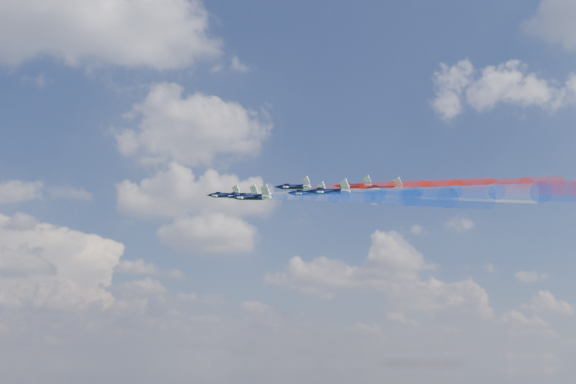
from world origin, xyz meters
name	(u,v)px	position (x,y,z in m)	size (l,w,h in m)	color
jet_lead	(224,195)	(-21.01, 7.12, 139.07)	(9.40, 11.75, 3.13)	black
trail_lead	(316,196)	(-4.34, -14.85, 134.92)	(3.92, 45.39, 3.92)	silver
jet_inner_left	(241,196)	(-19.95, -7.50, 135.53)	(9.40, 11.75, 3.13)	black
trail_inner_left	(345,196)	(-3.28, -29.47, 131.39)	(3.92, 45.39, 3.92)	blue
jet_inner_right	(293,187)	(-4.15, 3.47, 141.56)	(9.40, 11.75, 3.13)	black
trail_inner_right	(392,186)	(12.52, -18.49, 137.41)	(3.92, 45.39, 3.92)	red
jet_outer_left	(251,197)	(-21.14, -22.49, 131.63)	(9.40, 11.75, 3.13)	black
trail_outer_left	(369,198)	(-4.47, -44.45, 127.48)	(3.92, 45.39, 3.92)	blue
jet_center_third	(307,193)	(-6.08, -13.63, 135.65)	(9.40, 11.75, 3.13)	black
trail_center_third	(420,193)	(10.59, -35.59, 131.51)	(3.92, 45.39, 3.92)	silver
jet_outer_right	(354,186)	(10.45, -0.62, 141.85)	(9.40, 11.75, 3.13)	black
trail_outer_right	(459,185)	(27.12, -22.58, 137.71)	(3.92, 45.39, 3.92)	red
jet_rear_left	(329,191)	(-5.67, -26.57, 132.90)	(9.40, 11.75, 3.13)	black
trail_rear_left	(456,191)	(11.00, -48.53, 128.76)	(3.92, 45.39, 3.92)	blue
jet_rear_right	(382,189)	(11.14, -16.29, 137.28)	(9.40, 11.75, 3.13)	black
trail_rear_right	(503,188)	(27.81, -38.26, 133.14)	(3.92, 45.39, 3.92)	red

